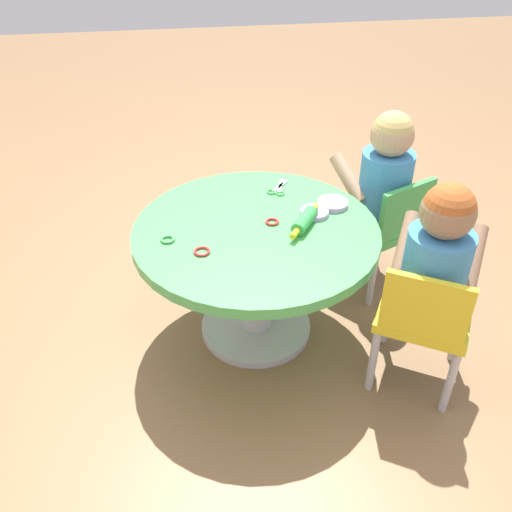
{
  "coord_description": "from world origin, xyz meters",
  "views": [
    {
      "loc": [
        -1.65,
        0.25,
        1.56
      ],
      "look_at": [
        0.0,
        0.0,
        0.37
      ],
      "focal_mm": 39.02,
      "sensor_mm": 36.0,
      "label": 1
    }
  ],
  "objects_px": {
    "child_chair_left": "(423,317)",
    "rolling_pin": "(305,221)",
    "seated_child_left": "(438,256)",
    "craft_scissors": "(278,190)",
    "craft_table": "(256,255)",
    "seated_child_right": "(386,173)",
    "child_chair_right": "(385,225)"
  },
  "relations": [
    {
      "from": "craft_table",
      "to": "child_chair_left",
      "type": "xyz_separation_m",
      "value": [
        -0.35,
        -0.52,
        -0.07
      ]
    },
    {
      "from": "craft_table",
      "to": "rolling_pin",
      "type": "relative_size",
      "value": 4.37
    },
    {
      "from": "child_chair_right",
      "to": "seated_child_right",
      "type": "relative_size",
      "value": 1.05
    },
    {
      "from": "seated_child_left",
      "to": "rolling_pin",
      "type": "distance_m",
      "value": 0.47
    },
    {
      "from": "child_chair_left",
      "to": "seated_child_right",
      "type": "distance_m",
      "value": 0.65
    },
    {
      "from": "child_chair_left",
      "to": "seated_child_right",
      "type": "relative_size",
      "value": 1.05
    },
    {
      "from": "craft_table",
      "to": "seated_child_right",
      "type": "xyz_separation_m",
      "value": [
        0.26,
        -0.57,
        0.16
      ]
    },
    {
      "from": "seated_child_right",
      "to": "craft_scissors",
      "type": "xyz_separation_m",
      "value": [
        0.0,
        0.44,
        -0.04
      ]
    },
    {
      "from": "child_chair_right",
      "to": "craft_scissors",
      "type": "height_order",
      "value": "child_chair_right"
    },
    {
      "from": "craft_table",
      "to": "rolling_pin",
      "type": "bearing_deg",
      "value": -95.06
    },
    {
      "from": "child_chair_left",
      "to": "rolling_pin",
      "type": "xyz_separation_m",
      "value": [
        0.34,
        0.34,
        0.21
      ]
    },
    {
      "from": "craft_table",
      "to": "seated_child_right",
      "type": "relative_size",
      "value": 1.74
    },
    {
      "from": "child_chair_left",
      "to": "seated_child_right",
      "type": "height_order",
      "value": "seated_child_right"
    },
    {
      "from": "child_chair_right",
      "to": "craft_scissors",
      "type": "distance_m",
      "value": 0.49
    },
    {
      "from": "seated_child_left",
      "to": "craft_scissors",
      "type": "bearing_deg",
      "value": 35.25
    },
    {
      "from": "seated_child_left",
      "to": "craft_scissors",
      "type": "height_order",
      "value": "seated_child_left"
    },
    {
      "from": "child_chair_left",
      "to": "rolling_pin",
      "type": "height_order",
      "value": "rolling_pin"
    },
    {
      "from": "seated_child_left",
      "to": "seated_child_right",
      "type": "relative_size",
      "value": 1.0
    },
    {
      "from": "child_chair_left",
      "to": "seated_child_right",
      "type": "bearing_deg",
      "value": -4.76
    },
    {
      "from": "child_chair_right",
      "to": "rolling_pin",
      "type": "relative_size",
      "value": 2.64
    },
    {
      "from": "seated_child_right",
      "to": "child_chair_left",
      "type": "bearing_deg",
      "value": 175.24
    },
    {
      "from": "craft_table",
      "to": "craft_scissors",
      "type": "bearing_deg",
      "value": -26.07
    },
    {
      "from": "child_chair_right",
      "to": "seated_child_right",
      "type": "height_order",
      "value": "seated_child_right"
    },
    {
      "from": "seated_child_left",
      "to": "craft_scissors",
      "type": "xyz_separation_m",
      "value": [
        0.58,
        0.41,
        -0.04
      ]
    },
    {
      "from": "seated_child_right",
      "to": "craft_table",
      "type": "bearing_deg",
      "value": 114.51
    },
    {
      "from": "seated_child_left",
      "to": "seated_child_right",
      "type": "distance_m",
      "value": 0.58
    },
    {
      "from": "child_chair_left",
      "to": "child_chair_right",
      "type": "bearing_deg",
      "value": -6.67
    },
    {
      "from": "child_chair_left",
      "to": "craft_scissors",
      "type": "bearing_deg",
      "value": 32.36
    },
    {
      "from": "child_chair_left",
      "to": "rolling_pin",
      "type": "relative_size",
      "value": 2.64
    },
    {
      "from": "craft_table",
      "to": "craft_scissors",
      "type": "height_order",
      "value": "craft_scissors"
    },
    {
      "from": "child_chair_left",
      "to": "craft_table",
      "type": "bearing_deg",
      "value": 55.82
    },
    {
      "from": "craft_table",
      "to": "child_chair_right",
      "type": "bearing_deg",
      "value": -69.15
    }
  ]
}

